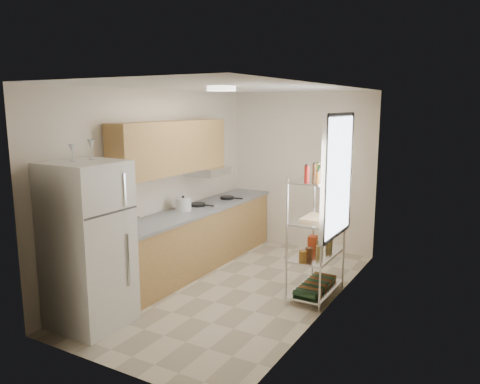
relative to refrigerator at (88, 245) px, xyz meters
The scene contains 16 objects.
room 1.89m from the refrigerator, 61.97° to the left, with size 2.52×4.42×2.62m.
counter_run 2.12m from the refrigerator, 91.35° to the left, with size 0.63×3.51×0.90m.
upper_cabinets 1.97m from the refrigerator, 96.09° to the left, with size 0.33×2.20×0.72m, color tan.
range_hood 2.58m from the refrigerator, 92.94° to the left, with size 0.50×0.60×0.12m, color #B7BABC.
window 2.96m from the refrigerator, 43.44° to the left, with size 0.06×1.00×1.46m, color white.
bakers_rack 2.70m from the refrigerator, 45.82° to the left, with size 0.45×0.90×1.73m.
ceiling_dome 2.31m from the refrigerator, 56.89° to the left, with size 0.34×0.34×0.06m, color white.
refrigerator is the anchor object (origin of this frame).
wine_glass_a 1.02m from the refrigerator, 99.16° to the left, with size 0.08×0.08×0.22m, color silver, non-canonical shape.
wine_glass_b 1.00m from the refrigerator, 125.21° to the right, with size 0.07×0.07×0.18m, color silver, non-canonical shape.
rice_cooker 1.87m from the refrigerator, 93.54° to the left, with size 0.23×0.23×0.19m, color silver.
frying_pan_large 2.23m from the refrigerator, 93.04° to the left, with size 0.23×0.23×0.04m, color black.
frying_pan_small 2.90m from the refrigerator, 90.27° to the left, with size 0.21×0.21×0.04m, color black.
cutting_board 2.70m from the refrigerator, 45.10° to the left, with size 0.35×0.45×0.03m, color tan.
espresso_machine 2.96m from the refrigerator, 48.13° to the left, with size 0.14×0.22×0.25m, color black.
storage_bag 2.77m from the refrigerator, 50.72° to the left, with size 0.10×0.14×0.16m, color #B53916.
Camera 1 is at (2.95, -5.02, 2.38)m, focal length 35.00 mm.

